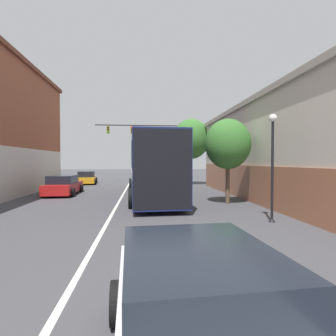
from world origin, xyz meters
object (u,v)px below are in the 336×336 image
Objects in this scene: street_tree_near at (228,144)px; parked_car_left_mid at (87,178)px; parked_car_left_near at (63,185)px; street_tree_far at (191,139)px; traffic_signal_gantry at (152,138)px; bus at (152,165)px; street_lamp at (272,161)px; hatchback_foreground at (202,322)px.

parked_car_left_mid is at bearing 126.44° from street_tree_near.
parked_car_left_near is 0.68× the size of street_tree_far.
street_tree_near is at bearing -76.73° from traffic_signal_gantry.
street_tree_far is at bearing -109.04° from parked_car_left_mid.
street_tree_far reaches higher than bus.
traffic_signal_gantry reaches higher than bus.
bus is 2.58× the size of street_tree_near.
street_tree_far is (-0.02, 16.23, 2.22)m from street_lamp.
street_tree_far is at bearing 90.08° from street_lamp.
street_lamp is 16.38m from street_tree_far.
street_tree_near reaches higher than parked_car_left_mid.
hatchback_foreground is 23.83m from street_tree_far.
street_tree_near is (4.07, 11.29, 2.59)m from hatchback_foreground.
street_lamp is (10.63, -18.46, 1.71)m from parked_car_left_mid.
hatchback_foreground is at bearing -91.14° from traffic_signal_gantry.
hatchback_foreground is 0.91× the size of parked_car_left_near.
parked_car_left_mid is 17.67m from street_tree_near.
traffic_signal_gantry reaches higher than street_tree_near.
traffic_signal_gantry reaches higher than hatchback_foreground.
street_lamp is (3.80, -19.45, -2.61)m from traffic_signal_gantry.
traffic_signal_gantry is 19.99m from street_lamp.
street_tree_near is (-0.26, 4.41, 0.93)m from street_lamp.
hatchback_foreground is 12.28m from street_tree_near.
parked_car_left_mid is at bearing -171.79° from traffic_signal_gantry.
parked_car_left_near is 13.02m from street_tree_far.
parked_car_left_mid is at bearing 11.05° from hatchback_foreground.
hatchback_foreground is 17.34m from parked_car_left_near.
bus is 2.97× the size of hatchback_foreground.
street_lamp is at bearing -157.21° from parked_car_left_mid.
hatchback_foreground is 0.84× the size of parked_car_left_mid.
parked_car_left_near is 12.77m from traffic_signal_gantry.
parked_car_left_near is (-6.06, 2.13, -1.46)m from bus.
hatchback_foreground reaches higher than parked_car_left_near.
street_tree_near is at bearing -22.74° from hatchback_foreground.
street_tree_far is at bearing -57.84° from parked_car_left_near.
bus is 2.92× the size of street_lamp.
street_lamp is at bearing -35.09° from hatchback_foreground.
street_lamp is at bearing -151.61° from bus.
traffic_signal_gantry reaches higher than street_tree_far.
parked_car_left_near is at bearing 153.88° from street_tree_near.
parked_car_left_mid is (-0.26, 9.09, -0.03)m from parked_car_left_near.
parked_car_left_mid is at bearing 0.26° from parked_car_left_near.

